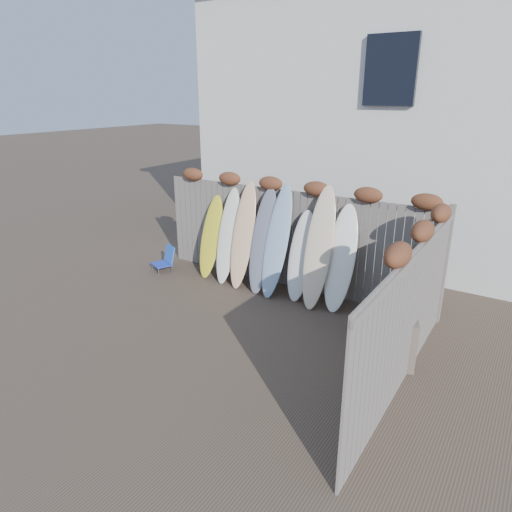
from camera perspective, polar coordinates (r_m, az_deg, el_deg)
The scene contains 15 objects.
ground at distance 7.79m, azimuth -4.84°, elevation -9.48°, with size 80.00×80.00×0.00m, color #493A2D.
back_fence at distance 9.16m, azimuth 4.35°, elevation 3.14°, with size 6.05×0.28×2.24m.
right_fence at distance 6.31m, azimuth 18.66°, elevation -6.19°, with size 0.28×4.40×2.24m.
house at distance 12.43m, azimuth 15.97°, elevation 16.30°, with size 8.50×5.50×6.33m.
beach_chair at distance 10.47m, azimuth -11.24°, elevation -0.38°, with size 0.56×0.58×0.56m.
wooden_crate at distance 7.08m, azimuth 16.64°, elevation -10.00°, with size 0.65×0.54×0.75m, color brown.
lattice_panel at distance 7.37m, azimuth 19.77°, elevation -4.43°, with size 0.05×1.23×1.84m, color brown.
surfboard_0 at distance 9.86m, azimuth -5.65°, elevation 2.41°, with size 0.50×0.07×1.81m, color yellow.
surfboard_1 at distance 9.53m, azimuth -3.53°, elevation 2.52°, with size 0.45×0.07×2.03m, color silver.
surfboard_2 at distance 9.28m, azimuth -1.63°, elevation 2.63°, with size 0.47×0.07×2.22m, color #FFB08A.
surfboard_3 at distance 9.03m, azimuth 0.87°, elevation 1.89°, with size 0.50×0.07×2.13m, color slate.
surfboard_4 at distance 8.82m, azimuth 2.62°, elevation 1.83°, with size 0.50×0.07×2.25m, color #8BA8C8.
surfboard_5 at distance 8.74m, azimuth 5.63°, elevation -0.00°, with size 0.48×0.07×1.77m, color silver.
surfboard_6 at distance 8.43m, azimuth 7.85°, elevation 1.01°, with size 0.51×0.07×2.32m, color beige.
surfboard_7 at distance 8.40m, azimuth 10.55°, elevation -0.30°, with size 0.54×0.07×2.00m, color white.
Camera 1 is at (4.20, -5.35, 3.79)m, focal length 32.00 mm.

